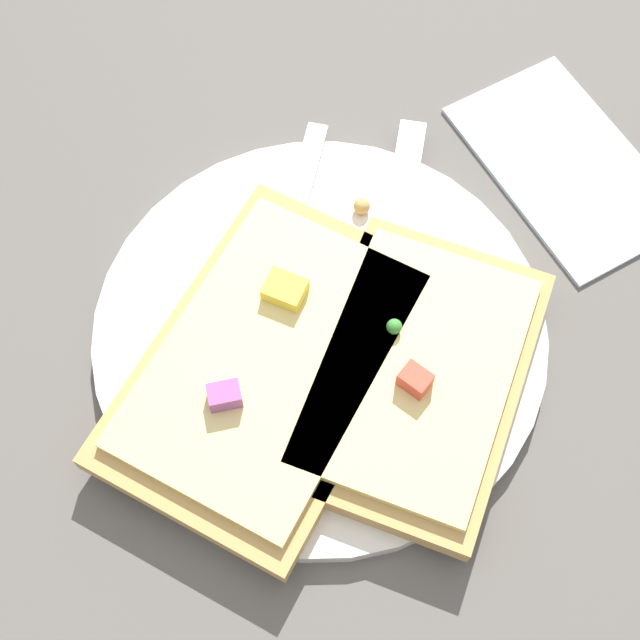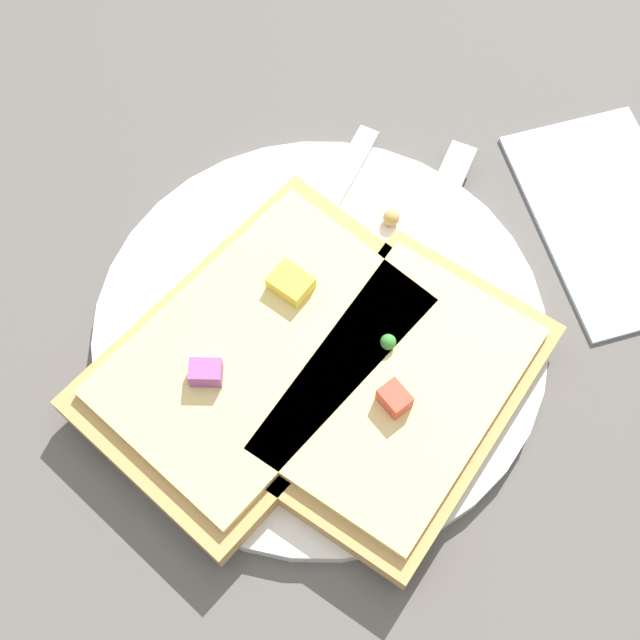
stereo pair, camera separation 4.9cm
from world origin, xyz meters
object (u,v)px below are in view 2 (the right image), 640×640
at_px(plate, 320,332).
at_px(napkin, 612,217).
at_px(fork, 279,290).
at_px(pizza_slice_main, 261,352).
at_px(pizza_slice_corner, 400,394).
at_px(knife, 410,270).

relative_size(plate, napkin, 1.72).
xyz_separation_m(fork, napkin, (-0.00, -0.21, -0.01)).
bearing_deg(napkin, fork, 89.57).
relative_size(plate, pizza_slice_main, 1.12).
bearing_deg(napkin, pizza_slice_main, 98.92).
distance_m(plate, fork, 0.03).
relative_size(pizza_slice_corner, napkin, 1.33).
height_order(plate, pizza_slice_corner, pizza_slice_corner).
height_order(knife, pizza_slice_main, pizza_slice_main).
xyz_separation_m(plate, knife, (0.02, -0.06, 0.01)).
xyz_separation_m(pizza_slice_main, napkin, (0.04, -0.23, -0.02)).
xyz_separation_m(plate, fork, (0.03, 0.02, 0.01)).
bearing_deg(pizza_slice_main, plate, -17.64).
xyz_separation_m(pizza_slice_corner, napkin, (0.08, -0.16, -0.02)).
relative_size(pizza_slice_main, napkin, 1.53).
xyz_separation_m(knife, pizza_slice_corner, (-0.07, 0.03, 0.01)).
distance_m(fork, pizza_slice_main, 0.04).
relative_size(knife, pizza_slice_corner, 0.92).
height_order(knife, napkin, knife).
bearing_deg(pizza_slice_corner, napkin, 166.29).
relative_size(plate, fork, 1.44).
xyz_separation_m(fork, knife, (-0.01, -0.08, 0.00)).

